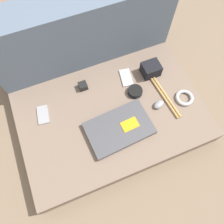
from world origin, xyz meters
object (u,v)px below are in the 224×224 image
Objects in this scene: laptop at (119,128)px; computer_mouse at (159,104)px; phone_silver at (126,78)px; camera_pouch at (151,69)px; phone_black at (43,115)px; speaker_puck at (135,91)px; charger_brick at (83,86)px.

computer_mouse is (0.26, 0.05, -0.00)m from laptop.
camera_pouch reaches higher than phone_silver.
phone_black is (-0.52, -0.05, 0.00)m from phone_silver.
speaker_puck is at bearing 106.18° from computer_mouse.
laptop is at bearing -135.11° from speaker_puck.
charger_brick is at bearing 25.37° from phone_black.
phone_black is at bearing 142.67° from laptop.
phone_silver is at bearing 93.99° from speaker_puck.
phone_black is (-0.62, 0.19, -0.01)m from computer_mouse.
laptop is at bearing -73.72° from charger_brick.
phone_silver is at bearing 171.89° from camera_pouch.
charger_brick is at bearing 123.92° from computer_mouse.
computer_mouse is 0.61× the size of phone_silver.
charger_brick is (-0.35, 0.27, 0.01)m from computer_mouse.
speaker_puck is 0.53m from phone_black.
phone_silver is (-0.01, 0.11, -0.01)m from speaker_puck.
laptop reaches higher than phone_black.
charger_brick reaches higher than speaker_puck.
speaker_puck is 0.68× the size of phone_silver.
speaker_puck is 0.74× the size of phone_black.
camera_pouch is (0.15, -0.02, 0.03)m from phone_silver.
speaker_puck is at bearing -28.21° from charger_brick.
phone_black is 0.28m from charger_brick.
camera_pouch reaches higher than speaker_puck.
computer_mouse is 0.75× the size of camera_pouch.
computer_mouse is at bearing -58.39° from phone_silver.
speaker_puck is 0.30m from charger_brick.
computer_mouse is at bearing -54.87° from speaker_puck.
laptop is 0.25m from speaker_puck.
phone_black is at bearing 173.43° from speaker_puck.
laptop is 0.41m from camera_pouch.
charger_brick is at bearing 102.37° from laptop.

